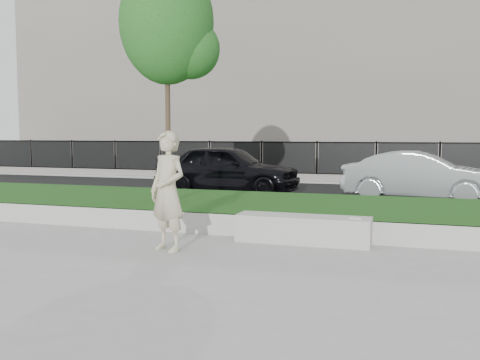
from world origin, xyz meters
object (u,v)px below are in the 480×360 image
(young_tree, at_px, (171,27))
(car_dark, at_px, (228,169))
(man, at_px, (168,191))
(book, at_px, (356,218))
(car_silver, at_px, (420,176))
(stone_bench, at_px, (303,229))

(young_tree, bearing_deg, car_dark, 95.48)
(car_dark, bearing_deg, man, -165.00)
(book, height_order, car_silver, car_silver)
(book, relative_size, young_tree, 0.04)
(man, bearing_deg, car_dark, 124.99)
(young_tree, height_order, car_silver, young_tree)
(car_dark, relative_size, car_silver, 1.08)
(stone_bench, bearing_deg, man, -146.50)
(young_tree, height_order, car_dark, young_tree)
(man, relative_size, car_silver, 0.47)
(man, bearing_deg, stone_bench, 55.83)
(stone_bench, distance_m, car_dark, 7.57)
(young_tree, bearing_deg, car_silver, 43.60)
(stone_bench, distance_m, man, 2.46)
(young_tree, xyz_separation_m, car_dark, (-0.48, 4.99, -3.37))
(book, bearing_deg, stone_bench, 179.86)
(stone_bench, xyz_separation_m, car_silver, (1.96, 6.53, 0.49))
(stone_bench, distance_m, car_silver, 6.84)
(stone_bench, relative_size, man, 1.20)
(book, height_order, car_dark, car_dark)
(stone_bench, height_order, car_dark, car_dark)
(man, distance_m, car_silver, 8.76)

